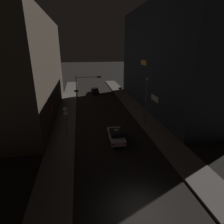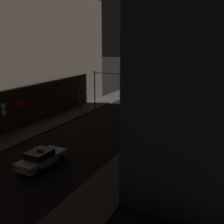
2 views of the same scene
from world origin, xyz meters
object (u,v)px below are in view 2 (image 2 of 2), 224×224
at_px(far_car, 144,98).
at_px(street_lamp_near_block, 125,110).
at_px(traffic_light_right_kerb, 157,102).
at_px(sign_pole_left, 5,119).
at_px(taxi, 41,158).
at_px(traffic_light_overhead, 107,83).
at_px(traffic_light_left_kerb, 80,97).

distance_m(far_car, street_lamp_near_block, 22.89).
relative_size(traffic_light_right_kerb, street_lamp_near_block, 0.47).
height_order(traffic_light_right_kerb, sign_pole_left, sign_pole_left).
relative_size(sign_pole_left, street_lamp_near_block, 0.56).
bearing_deg(taxi, traffic_light_right_kerb, 75.77).
relative_size(traffic_light_overhead, sign_pole_left, 1.45).
height_order(far_car, traffic_light_overhead, traffic_light_overhead).
height_order(taxi, traffic_light_left_kerb, traffic_light_left_kerb).
relative_size(traffic_light_overhead, traffic_light_left_kerb, 1.50).
height_order(traffic_light_left_kerb, sign_pole_left, sign_pole_left).
xyz_separation_m(taxi, street_lamp_near_block, (5.42, 4.44, 3.60)).
distance_m(sign_pole_left, street_lamp_near_block, 11.97).
height_order(taxi, traffic_light_overhead, traffic_light_overhead).
relative_size(far_car, traffic_light_right_kerb, 1.36).
bearing_deg(traffic_light_overhead, street_lamp_near_block, -57.97).
relative_size(taxi, sign_pole_left, 1.13).
bearing_deg(traffic_light_left_kerb, traffic_light_overhead, 63.98).
bearing_deg(sign_pole_left, traffic_light_right_kerb, 54.31).
height_order(traffic_light_overhead, traffic_light_left_kerb, traffic_light_overhead).
xyz_separation_m(far_car, traffic_light_left_kerb, (-4.50, -12.42, 2.01)).
relative_size(taxi, far_car, 1.00).
height_order(traffic_light_left_kerb, street_lamp_near_block, street_lamp_near_block).
bearing_deg(taxi, traffic_light_overhead, 99.50).
xyz_separation_m(taxi, traffic_light_left_kerb, (-4.97, 13.85, 2.01)).
relative_size(traffic_light_left_kerb, street_lamp_near_block, 0.54).
bearing_deg(traffic_light_left_kerb, sign_pole_left, -96.44).
bearing_deg(street_lamp_near_block, traffic_light_right_kerb, 94.66).
relative_size(traffic_light_overhead, street_lamp_near_block, 0.81).
bearing_deg(sign_pole_left, taxi, -21.50).
height_order(taxi, far_car, taxi).
height_order(traffic_light_overhead, street_lamp_near_block, street_lamp_near_block).
bearing_deg(traffic_light_right_kerb, traffic_light_left_kerb, -159.96).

